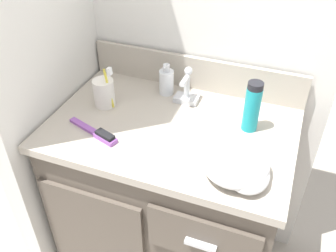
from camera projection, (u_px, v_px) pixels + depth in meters
wall_back at (203, 10)px, 1.36m from camera, size 1.03×0.08×2.20m
wall_left at (39, 25)px, 1.25m from camera, size 0.08×0.64×2.20m
vanity at (170, 201)px, 1.52m from camera, size 0.85×0.57×0.80m
backsplash at (195, 73)px, 1.45m from camera, size 0.85×0.02×0.13m
sink_faucet at (187, 90)px, 1.39m from camera, size 0.09×0.09×0.14m
toothbrush_cup at (104, 93)px, 1.36m from camera, size 0.09×0.08×0.17m
soap_dispenser at (166, 81)px, 1.43m from camera, size 0.06×0.06×0.13m
shaving_cream_can at (252, 107)px, 1.23m from camera, size 0.05×0.05×0.18m
hairbrush at (98, 134)px, 1.24m from camera, size 0.21×0.09×0.03m
hand_towel at (239, 165)px, 1.08m from camera, size 0.20×0.21×0.08m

